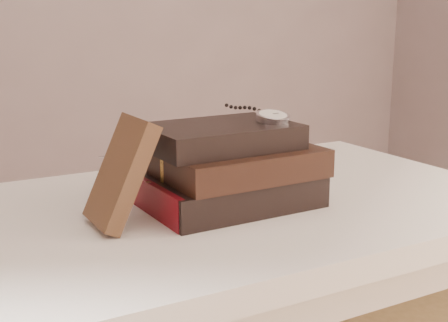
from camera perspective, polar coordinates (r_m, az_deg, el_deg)
table at (r=1.04m, az=-0.18°, el=-8.62°), size 1.00×0.60×0.75m
book_stack at (r=0.98m, az=0.59°, el=-0.64°), size 0.28×0.19×0.13m
journal at (r=0.89m, az=-9.67°, el=-1.08°), size 0.09×0.10×0.16m
pocket_watch at (r=0.99m, az=4.46°, el=4.23°), size 0.06×0.16×0.02m
eyeglasses at (r=1.01m, az=-6.74°, el=0.52°), size 0.11×0.13×0.05m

